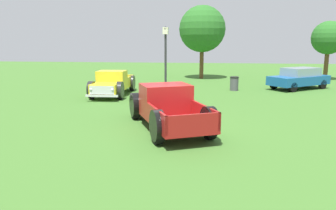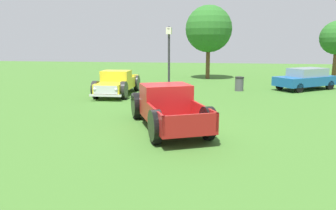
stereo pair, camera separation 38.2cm
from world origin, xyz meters
TOP-DOWN VIEW (x-y plane):
  - ground_plane at (0.00, 0.00)m, footprint 80.00×80.00m
  - pickup_truck_foreground at (-0.36, 0.36)m, footprint 3.93×5.68m
  - pickup_truck_behind_left at (-4.55, 7.10)m, footprint 2.08×5.04m
  - sedan_distant_a at (7.62, 11.52)m, footprint 4.67×4.10m
  - lamp_post_near at (-1.03, 5.57)m, footprint 0.36×0.36m
  - trash_can at (3.06, 10.22)m, footprint 0.59×0.59m
  - oak_tree_east at (0.67, 17.42)m, footprint 4.10×4.10m
  - oak_tree_west at (11.51, 17.79)m, footprint 2.85×2.85m

SIDE VIEW (x-z plane):
  - ground_plane at x=0.00m, z-range 0.00..0.00m
  - trash_can at x=3.06m, z-range 0.00..0.95m
  - pickup_truck_behind_left at x=-4.55m, z-range -0.03..1.49m
  - sedan_distant_a at x=7.62m, z-range 0.04..1.52m
  - pickup_truck_foreground at x=-0.36m, z-range -0.04..1.61m
  - lamp_post_near at x=-1.03m, z-range 0.10..4.18m
  - oak_tree_west at x=11.51m, z-range 1.07..6.11m
  - oak_tree_east at x=0.67m, z-range 1.16..7.61m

